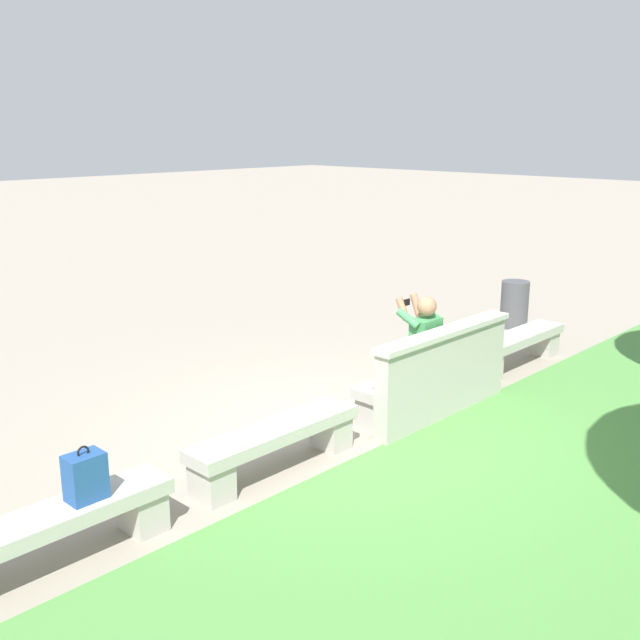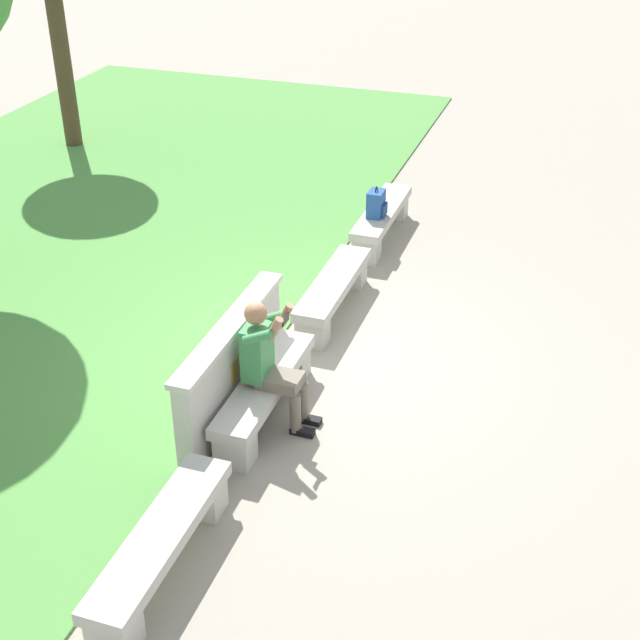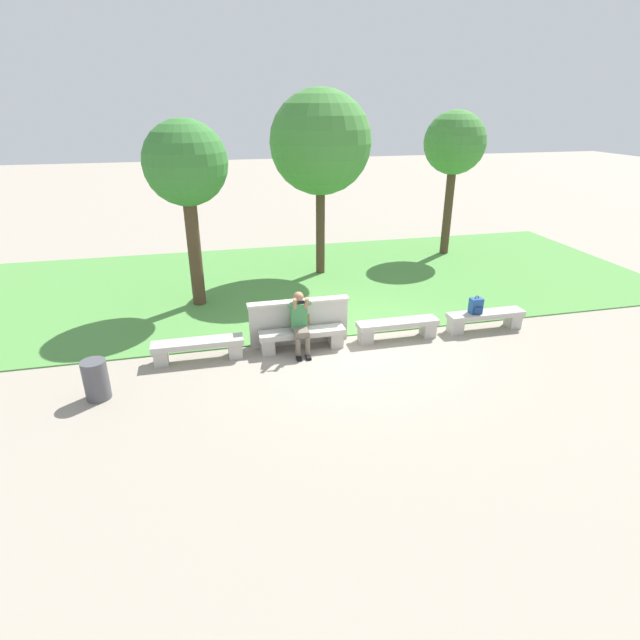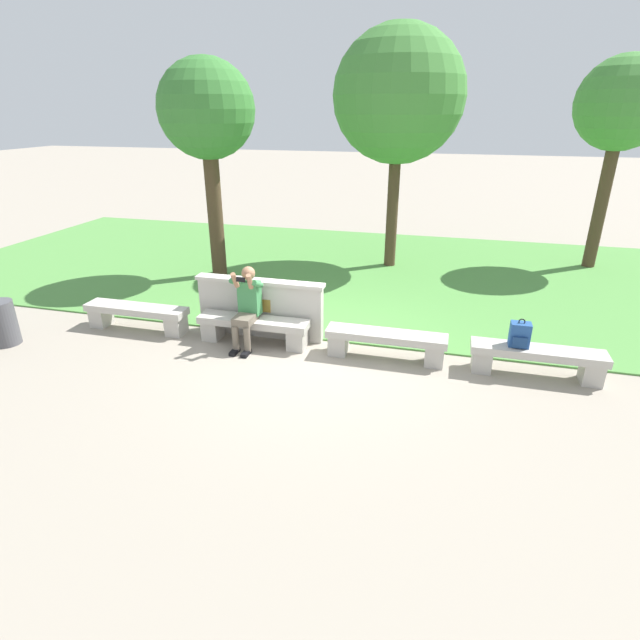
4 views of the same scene
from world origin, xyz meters
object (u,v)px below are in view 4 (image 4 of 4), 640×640
Objects in this scene: bench_mid at (386,341)px; bench_far at (537,358)px; tree_behind_wall at (399,96)px; person_photographer at (247,303)px; tree_left_background at (622,107)px; tree_right_background at (207,113)px; bench_main at (137,314)px; trash_bin at (2,323)px; backpack at (520,335)px; bench_near at (254,327)px.

bench_far is at bearing 0.00° from bench_mid.
person_photographer is at bearing -108.03° from tree_behind_wall.
tree_left_background reaches higher than tree_right_background.
bench_far is 0.39× the size of tree_left_background.
tree_left_background is at bearing 13.40° from tree_behind_wall.
bench_main is 2.10m from trash_bin.
bench_mid is at bearing -124.16° from tree_left_background.
bench_far is 1.42× the size of person_photographer.
bench_main is 0.35× the size of tree_behind_wall.
trash_bin reaches higher than bench_mid.
bench_mid is 2.30m from person_photographer.
bench_near is at bearing -179.90° from backpack.
bench_mid and bench_far have the same top height.
bench_near is at bearing 0.00° from bench_main.
bench_main is 2.49× the size of trash_bin.
backpack is (1.92, 0.01, 0.33)m from bench_mid.
tree_left_background is at bearing 55.84° from bench_mid.
tree_right_background is (0.06, 3.21, 3.25)m from bench_main.
bench_far is (4.40, 0.00, 0.00)m from bench_near.
backpack is at bearing -110.26° from tree_left_background.
person_photographer is at bearing -178.84° from backpack.
tree_behind_wall is (1.61, 5.05, 3.58)m from bench_near.
person_photographer is 9.47m from tree_left_background.
bench_main is 2.20m from bench_near.
tree_behind_wall is at bearing 26.14° from tree_right_background.
tree_left_background reaches higher than bench_main.
tree_left_background is (2.28, 6.19, 3.05)m from backpack.
trash_bin is at bearing -113.50° from tree_right_background.
tree_right_background is 5.64m from trash_bin.
person_photographer is 0.28× the size of tree_left_background.
person_photographer is at bearing -57.71° from tree_right_background.
trash_bin is at bearing -165.84° from person_photographer.
person_photographer is (-2.26, -0.08, 0.44)m from bench_mid.
backpack is 0.09× the size of tree_right_background.
backpack is (6.32, 0.01, 0.33)m from bench_main.
tree_right_background is (-2.08, 3.29, 2.81)m from person_photographer.
bench_main is 1.00× the size of bench_near.
person_photographer is 0.25× the size of tree_behind_wall.
bench_far is at bearing 0.00° from bench_near.
bench_mid is at bearing -179.79° from backpack.
bench_near is 6.40m from tree_behind_wall.
tree_right_background reaches higher than bench_near.
bench_mid is at bearing 0.00° from bench_near.
bench_main is at bearing -127.05° from tree_behind_wall.
backpack reaches higher than bench_mid.
trash_bin is at bearing -164.99° from bench_near.
tree_left_background reaches higher than trash_bin.
person_photographer is (-4.46, -0.08, 0.44)m from bench_far.
tree_behind_wall is 1.13× the size of tree_left_background.
trash_bin reaches higher than bench_far.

